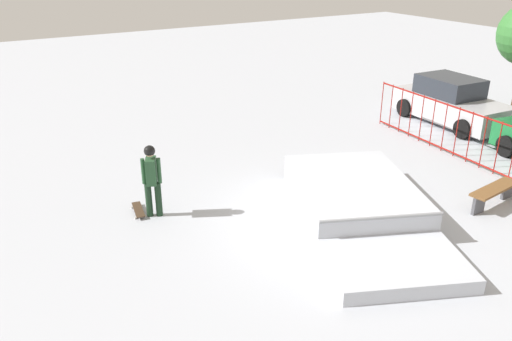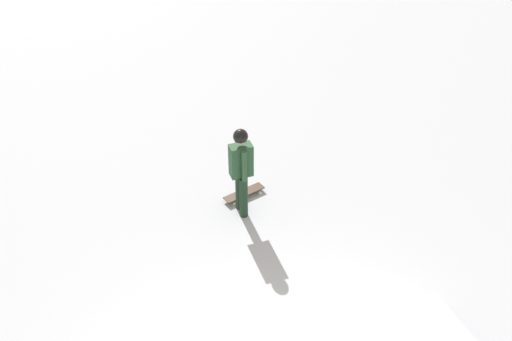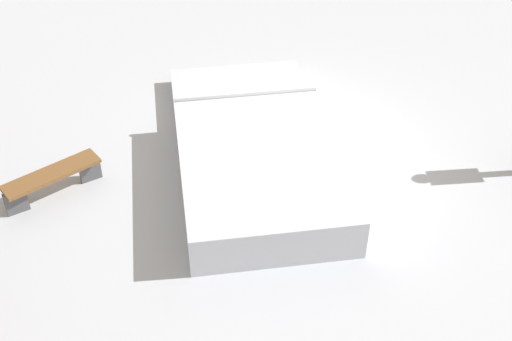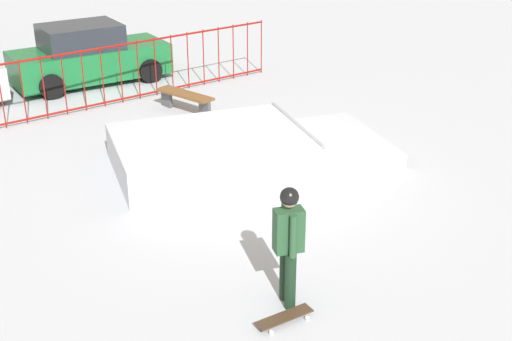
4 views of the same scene
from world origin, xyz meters
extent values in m
plane|color=#B2B7C1|center=(0.00, 0.00, 0.00)|extent=(60.00, 60.00, 0.00)
cube|color=silver|center=(-0.39, 0.98, 0.35)|extent=(4.32, 3.78, 0.70)
cube|color=silver|center=(2.10, -0.06, 0.15)|extent=(2.66, 3.09, 0.30)
cylinder|color=gray|center=(1.27, 0.29, 0.70)|extent=(1.07, 2.43, 0.08)
cylinder|color=black|center=(-2.36, -3.11, 0.41)|extent=(0.15, 0.15, 0.82)
cylinder|color=black|center=(-2.45, -3.31, 0.41)|extent=(0.15, 0.15, 0.82)
cube|color=#264C2D|center=(-2.41, -3.21, 1.12)|extent=(0.44, 0.36, 0.60)
cylinder|color=#264C2D|center=(-2.33, -3.05, 1.12)|extent=(0.09, 0.09, 0.60)
cylinder|color=#264C2D|center=(-2.48, -3.37, 1.12)|extent=(0.09, 0.09, 0.60)
sphere|color=tan|center=(-2.41, -3.21, 1.57)|extent=(0.22, 0.22, 0.22)
sphere|color=black|center=(-2.41, -3.21, 1.60)|extent=(0.25, 0.25, 0.25)
cube|color=#3F2D1E|center=(-2.73, -3.49, 0.08)|extent=(0.82, 0.34, 0.02)
cylinder|color=silver|center=(-2.44, -3.43, 0.03)|extent=(0.06, 0.04, 0.06)
cylinder|color=silver|center=(-2.48, -3.66, 0.03)|extent=(0.06, 0.04, 0.06)
cylinder|color=silver|center=(-2.99, -3.33, 0.03)|extent=(0.06, 0.04, 0.06)
cylinder|color=silver|center=(-3.03, -3.56, 0.03)|extent=(0.06, 0.04, 0.06)
cylinder|color=maroon|center=(0.00, 5.61, 1.45)|extent=(9.72, 0.79, 0.05)
cylinder|color=maroon|center=(0.00, 5.61, 0.10)|extent=(9.72, 0.79, 0.05)
cylinder|color=maroon|center=(-2.43, 5.80, 0.75)|extent=(0.03, 0.03, 1.50)
cylinder|color=maroon|center=(-1.94, 5.76, 0.75)|extent=(0.03, 0.03, 1.50)
cylinder|color=maroon|center=(-1.46, 5.72, 0.75)|extent=(0.03, 0.03, 1.50)
cylinder|color=maroon|center=(-0.97, 5.69, 0.75)|extent=(0.03, 0.03, 1.50)
cylinder|color=maroon|center=(-0.49, 5.65, 0.75)|extent=(0.03, 0.03, 1.50)
cylinder|color=maroon|center=(0.00, 5.61, 0.75)|extent=(0.03, 0.03, 1.50)
cylinder|color=maroon|center=(0.49, 5.58, 0.75)|extent=(0.03, 0.03, 1.50)
cylinder|color=maroon|center=(0.97, 5.54, 0.75)|extent=(0.03, 0.03, 1.50)
cylinder|color=maroon|center=(1.46, 5.50, 0.75)|extent=(0.03, 0.03, 1.50)
cylinder|color=maroon|center=(1.94, 5.46, 0.75)|extent=(0.03, 0.03, 1.50)
cylinder|color=maroon|center=(2.43, 5.43, 0.75)|extent=(0.03, 0.03, 1.50)
cylinder|color=maroon|center=(2.91, 5.39, 0.75)|extent=(0.03, 0.03, 1.50)
cylinder|color=maroon|center=(3.40, 5.35, 0.75)|extent=(0.03, 0.03, 1.50)
cylinder|color=maroon|center=(3.89, 5.32, 0.75)|extent=(0.03, 0.03, 1.50)
cylinder|color=maroon|center=(4.37, 5.28, 0.75)|extent=(0.03, 0.03, 1.50)
cylinder|color=maroon|center=(4.86, 5.24, 0.75)|extent=(0.03, 0.03, 1.50)
cube|color=brown|center=(1.22, 3.95, 0.45)|extent=(0.61, 1.64, 0.06)
cube|color=#4C4C51|center=(1.13, 4.60, 0.21)|extent=(0.08, 0.36, 0.42)
cube|color=#4C4C51|center=(1.30, 3.31, 0.21)|extent=(0.08, 0.36, 0.42)
cube|color=#196B33|center=(0.81, 7.65, 0.56)|extent=(4.33, 2.37, 0.80)
cube|color=#262B33|center=(0.61, 7.68, 1.28)|extent=(2.23, 1.82, 0.64)
cylinder|color=black|center=(2.28, 8.26, 0.32)|extent=(0.67, 0.33, 0.64)
cylinder|color=black|center=(1.99, 6.58, 0.32)|extent=(0.67, 0.33, 0.64)
cylinder|color=black|center=(-0.38, 8.72, 0.32)|extent=(0.67, 0.33, 0.64)
cylinder|color=black|center=(-0.67, 7.04, 0.32)|extent=(0.67, 0.33, 0.64)
camera|label=1|loc=(7.97, -6.59, 5.74)|focal=36.58mm
camera|label=2|loc=(3.09, 2.66, 6.87)|focal=41.50mm
camera|label=3|loc=(-7.71, 5.49, 7.36)|focal=47.54mm
camera|label=4|loc=(-7.81, -8.57, 5.40)|focal=47.41mm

